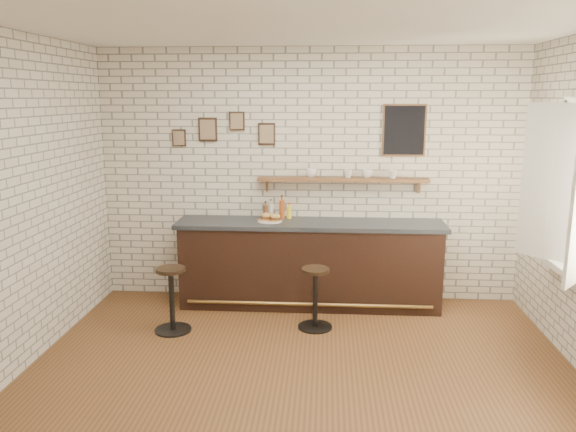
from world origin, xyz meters
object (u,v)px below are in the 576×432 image
Objects in this scene: shelf_cup_d at (393,174)px; bar_counter at (310,264)px; bitters_bottle_brown at (266,211)px; bar_stool_right at (315,296)px; bar_stool_left at (172,297)px; shelf_cup_a at (312,173)px; shelf_cup_b at (348,174)px; sandwich_plate at (270,221)px; bitters_bottle_amber at (282,209)px; ciabatta_sandwich at (271,217)px; bitters_bottle_white at (271,211)px; shelf_cup_c at (367,174)px; condiment_bottle_yellow at (289,212)px.

bar_counter is at bearing 169.38° from shelf_cup_d.
bitters_bottle_brown is 0.31× the size of bar_stool_right.
bar_stool_left is 5.21× the size of shelf_cup_a.
shelf_cup_a is 0.43m from shelf_cup_b.
shelf_cup_a reaches higher than bar_counter.
bitters_bottle_amber is at bearing 55.89° from sandwich_plate.
bitters_bottle_amber is (-0.34, 0.17, 0.62)m from bar_counter.
shelf_cup_a is 0.94m from shelf_cup_d.
bar_stool_left is (-0.96, -0.86, -0.69)m from ciabatta_sandwich.
bar_stool_right is at bearing 6.97° from bar_stool_left.
bitters_bottle_brown is at bearing 110.83° from sandwich_plate.
sandwich_plate is at bearing 166.17° from shelf_cup_d.
bar_counter is at bearing -19.65° from bitters_bottle_white.
shelf_cup_d is (0.30, 0.00, -0.00)m from shelf_cup_c.
shelf_cup_d is at bearing -55.92° from shelf_cup_b.
bitters_bottle_brown reaches higher than bar_stool_left.
shelf_cup_a is at bearing 24.53° from sandwich_plate.
sandwich_plate is 1.09m from bar_stool_right.
bitters_bottle_white is 2.32× the size of shelf_cup_b.
ciabatta_sandwich is 2.62× the size of shelf_cup_b.
bitters_bottle_brown is 0.30× the size of bar_stool_left.
shelf_cup_a is at bearing 124.08° from shelf_cup_b.
bitters_bottle_amber is 0.55m from shelf_cup_a.
ciabatta_sandwich is 0.27m from condiment_bottle_yellow.
sandwich_plate is at bearing 129.13° from bar_stool_right.
shelf_cup_c reaches higher than bar_stool_right.
bitters_bottle_white is at bearing 126.09° from shelf_cup_b.
bar_counter is 0.72m from ciabatta_sandwich.
shelf_cup_d is (1.41, 0.22, 0.49)m from ciabatta_sandwich.
shelf_cup_a is (0.46, 0.22, 0.49)m from ciabatta_sandwich.
bar_counter is 1.14m from shelf_cup_b.
ciabatta_sandwich is 2.52× the size of shelf_cup_d.
ciabatta_sandwich is 0.93× the size of bitters_bottle_amber.
ciabatta_sandwich is at bearing 0.00° from sandwich_plate.
ciabatta_sandwich is at bearing -137.31° from condiment_bottle_yellow.
shelf_cup_a is (0.55, 0.03, 0.46)m from bitters_bottle_brown.
ciabatta_sandwich is 0.19m from bitters_bottle_white.
bitters_bottle_amber is 1.08m from shelf_cup_c.
shelf_cup_a is (0.48, 0.03, 0.45)m from bitters_bottle_white.
sandwich_plate is 1.53m from shelf_cup_d.
bitters_bottle_brown is 1.28m from shelf_cup_c.
shelf_cup_d reaches higher than bitters_bottle_amber.
bitters_bottle_white reaches higher than bar_stool_right.
condiment_bottle_yellow reaches higher than sandwich_plate.
bitters_bottle_amber is at bearing 58.33° from ciabatta_sandwich.
bar_counter is 1.43m from shelf_cup_d.
bar_counter is 1.25m from shelf_cup_c.
ciabatta_sandwich is 0.23m from bitters_bottle_amber.
shelf_cup_c is 0.30m from shelf_cup_d.
shelf_cup_b is (0.91, 0.03, 0.44)m from bitters_bottle_white.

